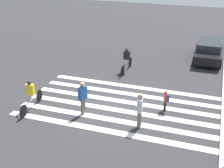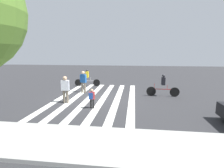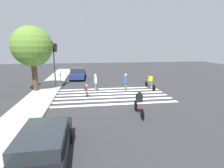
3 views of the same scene
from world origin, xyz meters
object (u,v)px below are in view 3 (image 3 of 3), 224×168
object	(u,v)px
street_tree	(32,47)
cyclist_near_curb	(139,102)
traffic_light	(55,56)
car_parked_dark_suv	(78,73)
pedestrian_adult_tall_backpack	(95,82)
pedestrian_child_with_backpack	(126,81)
pedestrian_adult_blue_shirt	(86,90)
parking_meter	(60,75)
cyclist_mid_street	(150,81)
car_parked_far_curb	(43,147)

from	to	relation	value
street_tree	cyclist_near_curb	distance (m)	11.41
traffic_light	car_parked_dark_suv	size ratio (longest dim) A/B	1.17
street_tree	pedestrian_adult_tall_backpack	world-z (taller)	street_tree
street_tree	pedestrian_adult_tall_backpack	size ratio (longest dim) A/B	3.62
street_tree	pedestrian_child_with_backpack	size ratio (longest dim) A/B	3.60
pedestrian_adult_blue_shirt	parking_meter	bearing A→B (deg)	-173.54
parking_meter	pedestrian_child_with_backpack	size ratio (longest dim) A/B	0.78
cyclist_near_curb	pedestrian_adult_blue_shirt	bearing A→B (deg)	38.34
pedestrian_child_with_backpack	cyclist_near_curb	bearing A→B (deg)	-167.96
traffic_light	cyclist_mid_street	distance (m)	10.02
pedestrian_child_with_backpack	cyclist_mid_street	distance (m)	2.72
parking_meter	pedestrian_adult_blue_shirt	world-z (taller)	parking_meter
traffic_light	pedestrian_adult_tall_backpack	xyz separation A→B (m)	(-1.66, -3.94, -2.40)
pedestrian_adult_tall_backpack	car_parked_dark_suv	distance (m)	6.94
traffic_light	pedestrian_adult_tall_backpack	distance (m)	4.91
car_parked_dark_suv	pedestrian_child_with_backpack	bearing A→B (deg)	-142.31
parking_meter	cyclist_near_curb	size ratio (longest dim) A/B	0.57
traffic_light	pedestrian_child_with_backpack	bearing A→B (deg)	-105.86
parking_meter	car_parked_dark_suv	world-z (taller)	car_parked_dark_suv
car_parked_far_curb	car_parked_dark_suv	bearing A→B (deg)	-2.41
car_parked_dark_suv	car_parked_far_curb	bearing A→B (deg)	-179.38
street_tree	car_parked_dark_suv	distance (m)	7.87
street_tree	cyclist_near_curb	size ratio (longest dim) A/B	2.64
street_tree	pedestrian_adult_blue_shirt	distance (m)	6.63
pedestrian_adult_blue_shirt	cyclist_mid_street	world-z (taller)	cyclist_mid_street
car_parked_far_curb	pedestrian_child_with_backpack	bearing A→B (deg)	-28.65
street_tree	cyclist_mid_street	distance (m)	11.93
parking_meter	car_parked_far_curb	distance (m)	14.99
traffic_light	pedestrian_adult_blue_shirt	world-z (taller)	traffic_light
street_tree	traffic_light	bearing A→B (deg)	-62.21
cyclist_mid_street	cyclist_near_curb	world-z (taller)	cyclist_near_curb
street_tree	pedestrian_adult_blue_shirt	bearing A→B (deg)	-117.99
pedestrian_child_with_backpack	pedestrian_adult_blue_shirt	world-z (taller)	pedestrian_child_with_backpack
pedestrian_adult_blue_shirt	car_parked_far_curb	xyz separation A→B (m)	(-8.68, 1.59, 0.04)
pedestrian_adult_blue_shirt	car_parked_far_curb	world-z (taller)	car_parked_far_curb
street_tree	cyclist_mid_street	size ratio (longest dim) A/B	2.58
traffic_light	street_tree	distance (m)	2.27
traffic_light	street_tree	xyz separation A→B (m)	(-0.97, 1.83, 0.93)
traffic_light	pedestrian_child_with_backpack	size ratio (longest dim) A/B	2.79
pedestrian_child_with_backpack	cyclist_mid_street	xyz separation A→B (m)	(0.42, -2.69, -0.11)
parking_meter	cyclist_mid_street	size ratio (longest dim) A/B	0.56
cyclist_mid_street	car_parked_far_curb	bearing A→B (deg)	137.80
pedestrian_adult_tall_backpack	cyclist_near_curb	distance (m)	6.85
parking_meter	cyclist_near_curb	world-z (taller)	cyclist_near_curb
traffic_light	pedestrian_adult_blue_shirt	size ratio (longest dim) A/B	4.22
cyclist_near_curb	pedestrian_adult_tall_backpack	bearing A→B (deg)	22.69
car_parked_far_curb	parking_meter	bearing A→B (deg)	4.69
pedestrian_adult_tall_backpack	cyclist_near_curb	xyz separation A→B (m)	(-6.37, -2.50, -0.10)
cyclist_mid_street	car_parked_far_curb	world-z (taller)	cyclist_mid_street
pedestrian_child_with_backpack	street_tree	bearing A→B (deg)	99.74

